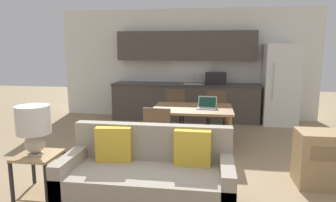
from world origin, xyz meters
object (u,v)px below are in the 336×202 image
at_px(dining_chair_near_left, 159,132).
at_px(dining_chair_far_left, 174,109).
at_px(couch, 148,176).
at_px(dining_table, 193,111).
at_px(table_lamp, 34,125).
at_px(laptop, 207,106).
at_px(dining_chair_far_right, 217,111).
at_px(side_table, 39,171).
at_px(refrigerator, 280,85).

bearing_deg(dining_chair_near_left, dining_chair_far_left, -86.44).
distance_m(couch, dining_chair_far_left, 2.94).
relative_size(dining_table, dining_chair_far_left, 1.52).
height_order(couch, table_lamp, table_lamp).
bearing_deg(dining_chair_near_left, laptop, -125.35).
relative_size(table_lamp, dining_chair_far_left, 0.61).
xyz_separation_m(couch, dining_chair_near_left, (-0.09, 1.19, 0.16)).
bearing_deg(laptop, dining_table, 178.30).
bearing_deg(couch, dining_table, 80.44).
bearing_deg(dining_chair_far_left, couch, -84.62).
bearing_deg(laptop, dining_chair_far_left, 132.57).
bearing_deg(dining_chair_far_right, couch, -112.45).
distance_m(side_table, dining_chair_near_left, 1.73).
distance_m(dining_table, couch, 2.11).
bearing_deg(side_table, dining_chair_far_left, 69.80).
xyz_separation_m(refrigerator, dining_chair_far_right, (-1.44, -1.22, -0.42)).
distance_m(dining_chair_near_left, dining_chair_far_right, 1.89).
relative_size(dining_table, dining_chair_near_left, 1.52).
relative_size(refrigerator, dining_table, 1.35).
relative_size(refrigerator, dining_chair_far_right, 2.06).
relative_size(couch, table_lamp, 3.35).
bearing_deg(dining_chair_far_left, dining_chair_near_left, -86.57).
distance_m(dining_table, table_lamp, 2.72).
xyz_separation_m(refrigerator, dining_chair_far_left, (-2.30, -1.16, -0.42)).
relative_size(table_lamp, dining_chair_far_right, 0.61).
height_order(refrigerator, couch, refrigerator).
distance_m(dining_table, laptop, 0.27).
xyz_separation_m(dining_chair_far_left, dining_chair_near_left, (-0.01, -1.74, 0.00)).
height_order(refrigerator, dining_chair_near_left, refrigerator).
xyz_separation_m(dining_chair_near_left, laptop, (0.69, 0.84, 0.27)).
relative_size(refrigerator, side_table, 3.16).
relative_size(couch, side_table, 3.12).
height_order(refrigerator, side_table, refrigerator).
xyz_separation_m(dining_table, dining_chair_near_left, (-0.44, -0.87, -0.16)).
bearing_deg(dining_table, couch, -99.56).
relative_size(side_table, table_lamp, 1.07).
bearing_deg(dining_chair_far_left, side_table, -106.46).
bearing_deg(refrigerator, table_lamp, -129.10).
distance_m(couch, side_table, 1.22).
distance_m(refrigerator, dining_table, 2.77).
height_order(side_table, dining_chair_near_left, dining_chair_near_left).
bearing_deg(table_lamp, dining_table, 54.47).
height_order(dining_table, couch, couch).
bearing_deg(dining_chair_far_left, dining_table, -59.90).
height_order(dining_table, table_lamp, table_lamp).
bearing_deg(dining_table, dining_chair_far_right, 62.25).
xyz_separation_m(dining_chair_far_left, dining_chair_far_right, (0.86, -0.06, 0.00)).
height_order(table_lamp, laptop, table_lamp).
bearing_deg(dining_chair_far_right, dining_chair_far_left, 168.69).
relative_size(table_lamp, laptop, 1.58).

